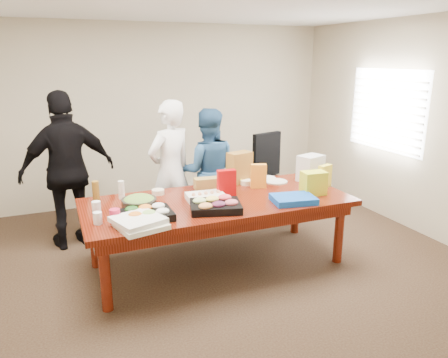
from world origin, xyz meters
name	(u,v)px	position (x,y,z in m)	size (l,w,h in m)	color
floor	(218,265)	(0.00, 0.00, -0.01)	(5.50, 5.00, 0.02)	#47301E
ceiling	(217,0)	(0.00, 0.00, 2.71)	(5.50, 5.00, 0.02)	white
wall_back	(158,114)	(0.00, 2.50, 1.35)	(5.50, 0.04, 2.70)	beige
wall_front	(402,234)	(0.00, -2.50, 1.35)	(5.50, 0.04, 2.70)	beige
wall_right	(421,127)	(2.75, 0.00, 1.35)	(0.04, 5.00, 2.70)	beige
window_panel	(386,110)	(2.72, 0.60, 1.50)	(0.03, 1.40, 1.10)	white
window_blinds	(384,110)	(2.68, 0.60, 1.50)	(0.04, 1.36, 1.00)	beige
conference_table	(218,232)	(0.00, 0.00, 0.38)	(2.80, 1.20, 0.75)	#4C1C0F
office_chair	(273,180)	(1.22, 1.01, 0.57)	(0.58, 0.58, 1.14)	black
person_center	(171,171)	(-0.26, 0.90, 0.86)	(0.63, 0.41, 1.73)	white
person_right	(208,171)	(0.25, 0.99, 0.80)	(0.77, 0.60, 1.59)	navy
person_left	(68,171)	(-1.42, 1.14, 0.93)	(1.09, 0.45, 1.85)	black
veggie_tray	(147,215)	(-0.81, -0.27, 0.78)	(0.46, 0.36, 0.07)	black
fruit_tray	(215,206)	(-0.14, -0.29, 0.79)	(0.49, 0.38, 0.07)	black
sheet_cake	(206,197)	(-0.13, 0.02, 0.78)	(0.39, 0.29, 0.07)	white
salad_bowl	(139,204)	(-0.83, 0.01, 0.81)	(0.34, 0.34, 0.11)	black
chip_bag_blue	(293,199)	(0.69, -0.38, 0.78)	(0.43, 0.32, 0.06)	blue
chip_bag_red	(226,183)	(0.13, 0.08, 0.89)	(0.20, 0.08, 0.29)	#A90708
chip_bag_yellow	(325,176)	(1.30, -0.06, 0.88)	(0.18, 0.07, 0.26)	yellow
chip_bag_orange	(258,176)	(0.59, 0.22, 0.89)	(0.18, 0.08, 0.28)	orange
mayo_jar	(225,183)	(0.22, 0.33, 0.82)	(0.08, 0.08, 0.13)	white
mustard_bottle	(232,177)	(0.37, 0.47, 0.84)	(0.06, 0.06, 0.18)	gold
dressing_bottle	(96,192)	(-1.19, 0.41, 0.86)	(0.07, 0.07, 0.22)	brown
ranch_bottle	(121,190)	(-0.93, 0.41, 0.85)	(0.06, 0.06, 0.19)	silver
banana_bunch	(232,181)	(0.38, 0.49, 0.79)	(0.21, 0.12, 0.07)	yellow
bread_loaf	(208,183)	(0.04, 0.42, 0.81)	(0.31, 0.13, 0.12)	olive
kraft_bag	(240,167)	(0.47, 0.50, 0.94)	(0.28, 0.16, 0.37)	olive
red_cup	(115,216)	(-1.10, -0.25, 0.81)	(0.10, 0.10, 0.13)	#C01D3E
clear_cup_a	(98,218)	(-1.25, -0.23, 0.81)	(0.08, 0.08, 0.11)	white
clear_cup_b	(96,207)	(-1.23, 0.07, 0.81)	(0.08, 0.08, 0.12)	white
pizza_box_lower	(141,225)	(-0.91, -0.46, 0.77)	(0.39, 0.39, 0.05)	white
pizza_box_upper	(138,220)	(-0.93, -0.44, 0.82)	(0.39, 0.39, 0.05)	white
plate_a	(276,182)	(0.89, 0.34, 0.76)	(0.27, 0.27, 0.02)	silver
plate_b	(266,178)	(0.85, 0.52, 0.76)	(0.24, 0.24, 0.02)	white
dip_bowl_a	(246,182)	(0.51, 0.39, 0.78)	(0.14, 0.14, 0.06)	beige
dip_bowl_b	(158,192)	(-0.54, 0.42, 0.78)	(0.14, 0.14, 0.05)	beige
grocery_bag_white	(310,168)	(1.30, 0.24, 0.91)	(0.29, 0.21, 0.32)	silver
grocery_bag_yellow	(313,183)	(1.03, -0.23, 0.88)	(0.26, 0.18, 0.26)	yellow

